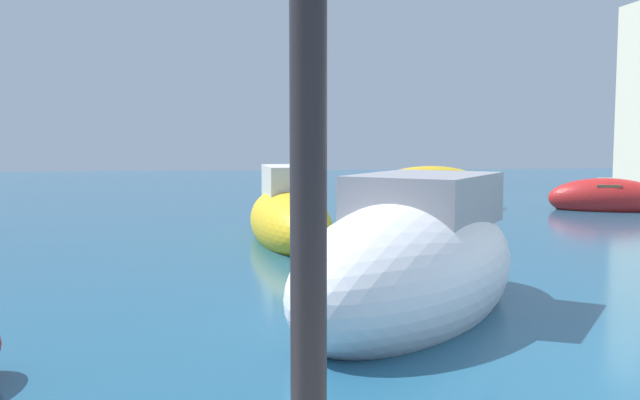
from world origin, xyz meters
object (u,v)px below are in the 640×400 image
Objects in this scene: moored_boat_4 at (606,199)px; moored_boat_1 at (413,266)px; moored_boat_2 at (289,218)px; moored_boat_3 at (427,195)px.

moored_boat_1 is at bearing 74.14° from moored_boat_4.
moored_boat_1 is at bearing 5.58° from moored_boat_2.
moored_boat_4 is (5.37, -0.28, -0.13)m from moored_boat_3.
moored_boat_1 is 1.00× the size of moored_boat_3.
moored_boat_3 reaches higher than moored_boat_4.
moored_boat_1 is 14.32m from moored_boat_4.
moored_boat_1 reaches higher than moored_boat_3.
moored_boat_4 is (9.81, 4.98, -0.12)m from moored_boat_2.
moored_boat_2 reaches higher than moored_boat_4.
moored_boat_1 reaches higher than moored_boat_2.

